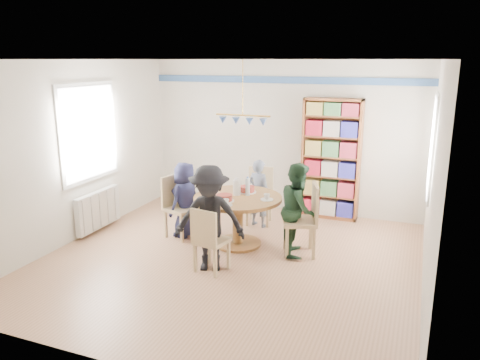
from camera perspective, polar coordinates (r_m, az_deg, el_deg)
The scene contains 14 objects.
ground at distance 6.59m, azimuth -1.29°, elevation -9.70°, with size 5.00×5.00×0.00m, color #A77958.
room_shell at distance 6.99m, azimuth -0.59°, elevation 5.85°, with size 5.00×5.00×5.00m.
radiator at distance 7.88m, azimuth -16.89°, elevation -3.49°, with size 0.12×1.00×0.60m.
dining_table at distance 6.91m, azimuth -0.27°, elevation -3.56°, with size 1.30×1.30×0.75m.
chair_left at distance 7.34m, azimuth -7.67°, elevation -2.83°, with size 0.53×0.53×0.96m.
chair_right at distance 6.63m, azimuth 8.05°, elevation -4.40°, with size 0.58×0.58×1.03m.
chair_far at distance 7.89m, azimuth 2.44°, elevation -1.54°, with size 0.48×0.48×0.94m.
chair_near at distance 6.05m, azimuth -3.88°, elevation -7.03°, with size 0.45×0.45×0.88m.
person_left at distance 7.30m, azimuth -6.69°, elevation -2.40°, with size 0.58×0.38×1.18m, color #171934.
person_right at distance 6.62m, azimuth 7.13°, elevation -3.54°, with size 0.64×0.50×1.32m, color black.
person_far at distance 7.70m, azimuth 2.32°, elevation -1.61°, with size 0.41×0.27×1.13m, color gray.
person_near at distance 6.07m, azimuth -3.72°, elevation -4.71°, with size 0.91×0.52×1.41m, color black.
bookshelf at distance 8.18m, azimuth 11.03°, elevation 2.38°, with size 0.99×0.30×2.07m.
tableware at distance 6.87m, azimuth -0.37°, elevation -1.45°, with size 1.08×1.08×0.28m.
Camera 1 is at (2.33, -5.53, 2.70)m, focal length 35.00 mm.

